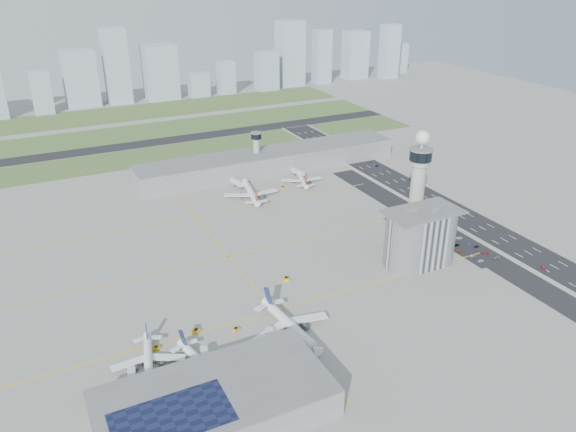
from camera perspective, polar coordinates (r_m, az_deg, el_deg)
name	(u,v)px	position (r m, az deg, el deg)	size (l,w,h in m)	color
ground	(316,265)	(309.38, 2.90, -4.96)	(1000.00, 1000.00, 0.00)	#9B9991
grass_strip_0	(169,153)	(496.31, -12.00, 6.24)	(480.00, 50.00, 0.08)	#435F2D
grass_strip_1	(148,131)	(566.29, -14.05, 8.33)	(480.00, 60.00, 0.08)	#4A6B33
grass_strip_2	(130,113)	(642.18, -15.76, 10.05)	(480.00, 70.00, 0.08)	#4F6731
runway	(158,142)	(530.65, -13.08, 7.34)	(480.00, 22.00, 0.10)	black
highway	(475,224)	(373.70, 18.50, -0.80)	(28.00, 500.00, 0.10)	black
barrier_left	(458,228)	(364.30, 16.92, -1.15)	(0.60, 500.00, 1.20)	#9E9E99
barrier_right	(492,219)	(382.93, 20.02, -0.31)	(0.60, 500.00, 1.20)	#9E9E99
landside_road	(456,239)	(351.12, 16.67, -2.23)	(18.00, 260.00, 0.08)	black
parking_lot	(467,248)	(342.31, 17.75, -3.10)	(20.00, 44.00, 0.10)	black
taxiway_line_h_0	(274,311)	(271.18, -1.46, -9.65)	(260.00, 0.60, 0.01)	yellow
taxiway_line_h_1	(229,257)	(318.62, -6.06, -4.13)	(260.00, 0.60, 0.01)	yellow
taxiway_line_h_2	(195,217)	(369.73, -9.39, -0.07)	(260.00, 0.60, 0.01)	yellow
taxiway_line_v	(229,257)	(318.62, -6.06, -4.13)	(0.60, 260.00, 0.01)	yellow
control_tower	(418,179)	(338.26, 13.10, 3.65)	(14.00, 14.00, 64.50)	#ADAAA5
secondary_tower	(256,149)	(437.81, -3.22, 6.85)	(8.60, 8.60, 31.90)	#ADAAA5
admin_building	(420,237)	(313.17, 13.29, -2.08)	(42.00, 24.00, 33.50)	#B2B2B7
terminal_pier	(269,161)	(443.37, -1.89, 5.62)	(210.00, 32.00, 15.80)	gray
near_terminal	(214,404)	(215.61, -7.49, -18.42)	(84.00, 42.00, 13.00)	gray
airplane_near_a	(148,357)	(242.77, -14.06, -13.75)	(36.01, 30.61, 10.08)	white
airplane_near_b	(203,361)	(236.57, -8.63, -14.31)	(37.16, 31.59, 10.41)	white
airplane_near_c	(291,321)	(253.59, 0.33, -10.62)	(45.82, 38.95, 12.83)	white
airplane_far_a	(250,188)	(394.12, -3.83, 2.82)	(45.00, 38.25, 12.60)	white
airplane_far_b	(301,176)	(420.06, 1.38, 4.12)	(36.92, 31.39, 10.34)	white
jet_bridge_near_0	(133,397)	(229.57, -15.44, -17.27)	(14.00, 3.00, 5.70)	silver
jet_bridge_near_1	(209,373)	(234.17, -8.02, -15.49)	(14.00, 3.00, 5.70)	silver
jet_bridge_near_2	(277,351)	(242.43, -1.13, -13.58)	(14.00, 3.00, 5.70)	silver
jet_bridge_far_0	(232,181)	(417.58, -5.71, 3.53)	(14.00, 3.00, 5.70)	silver
jet_bridge_far_1	(292,171)	(436.39, 0.43, 4.61)	(14.00, 3.00, 5.70)	silver
tug_0	(156,348)	(253.73, -13.22, -12.92)	(2.10, 3.06, 1.78)	#DAA005
tug_1	(196,331)	(260.32, -9.31, -11.42)	(2.30, 3.35, 1.95)	orange
tug_2	(236,329)	(259.07, -5.32, -11.38)	(2.10, 3.05, 1.77)	orange
tug_3	(286,279)	(294.20, -0.20, -6.39)	(2.47, 3.59, 2.09)	yellow
tug_4	(283,188)	(408.83, -0.54, 2.91)	(2.40, 3.49, 2.03)	#D69F01
tug_5	(302,183)	(416.90, 1.44, 3.32)	(2.03, 2.96, 1.72)	gold
car_lot_0	(481,261)	(329.59, 19.02, -4.30)	(1.50, 3.72, 1.27)	silver
car_lot_1	(472,256)	(333.38, 18.23, -3.84)	(1.33, 3.81, 1.26)	slate
car_lot_2	(461,250)	(337.16, 17.16, -3.37)	(1.81, 3.93, 1.09)	#B53C26
car_lot_3	(456,245)	(342.65, 16.73, -2.83)	(1.67, 4.11, 1.19)	black
car_lot_4	(450,242)	(344.47, 16.11, -2.59)	(1.46, 3.62, 1.23)	navy
car_lot_5	(439,236)	(350.15, 15.13, -2.01)	(1.20, 3.44, 1.13)	silver
car_lot_6	(497,257)	(335.82, 20.44, -3.97)	(2.12, 4.59, 1.28)	slate
car_lot_7	(486,253)	(338.86, 19.46, -3.55)	(1.68, 4.13, 1.20)	#AB2037
car_lot_8	(477,246)	(344.55, 18.61, -2.94)	(1.38, 3.43, 1.17)	black
car_lot_9	(470,244)	(345.95, 17.98, -2.74)	(1.17, 3.35, 1.11)	navy
car_lot_10	(459,238)	(351.72, 17.02, -2.13)	(1.95, 4.23, 1.18)	white
car_lot_11	(453,233)	(356.67, 16.46, -1.67)	(1.63, 4.02, 1.17)	#919399
car_hw_0	(543,268)	(334.34, 24.49, -4.85)	(1.41, 3.51, 1.20)	#A62444
car_hw_1	(434,202)	(398.67, 14.61, 1.42)	(1.38, 3.95, 1.30)	#25232C
car_hw_2	(377,166)	(459.87, 9.03, 5.07)	(1.92, 4.16, 1.16)	navy
car_hw_4	(323,146)	(504.51, 3.60, 7.10)	(1.29, 3.22, 1.10)	gray
skyline_bldg_6	(41,93)	(664.80, -23.76, 11.39)	(20.04, 16.03, 45.20)	#9EADC1
skyline_bldg_7	(80,78)	(685.25, -20.36, 12.97)	(35.76, 28.61, 61.22)	#9EADC1
skyline_bldg_8	(116,66)	(683.66, -17.05, 14.34)	(26.33, 21.06, 83.39)	#9EADC1
skyline_bldg_9	(160,72)	(696.20, -12.84, 14.07)	(36.96, 29.57, 62.11)	#9EADC1
skyline_bldg_10	(199,85)	(702.64, -9.05, 13.03)	(23.01, 18.41, 27.75)	#9EADC1
skyline_bldg_11	(226,78)	(712.34, -6.32, 13.80)	(20.22, 16.18, 38.97)	#9EADC1
skyline_bldg_12	(267,71)	(729.84, -2.19, 14.51)	(26.14, 20.92, 46.89)	#9EADC1
skyline_bldg_13	(290,53)	(754.32, 0.21, 16.18)	(32.26, 25.81, 81.20)	#9EADC1
skyline_bldg_14	(322,57)	(769.61, 3.45, 15.84)	(21.59, 17.28, 68.75)	#9EADC1
skyline_bldg_15	(355,55)	(807.74, 6.84, 15.95)	(30.25, 24.20, 63.40)	#9EADC1
skyline_bldg_16	(389,52)	(815.30, 10.25, 16.11)	(23.04, 18.43, 71.56)	#9EADC1
skyline_bldg_17	(398,58)	(860.88, 11.12, 15.46)	(22.64, 18.11, 41.06)	#9EADC1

